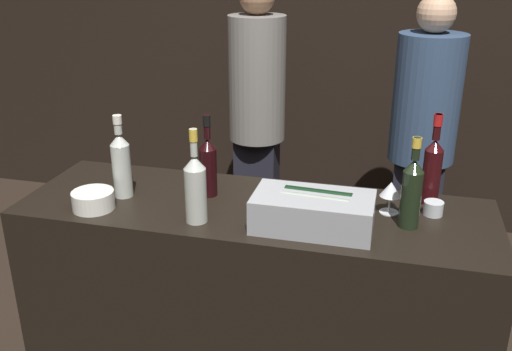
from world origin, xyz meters
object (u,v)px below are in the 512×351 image
ice_bin_with_bottles (313,210)px  red_wine_bottle_tall (432,167)px  bowl_white (93,200)px  person_in_hoodie (257,111)px  person_blond_tee (423,131)px  candle_votive (433,208)px  white_wine_bottle (121,162)px  champagne_bottle (412,191)px  wine_glass (391,191)px  red_wine_bottle_black_foil (208,164)px  rose_wine_bottle (195,186)px

ice_bin_with_bottles → red_wine_bottle_tall: red_wine_bottle_tall is taller
ice_bin_with_bottles → red_wine_bottle_tall: (0.42, 0.34, 0.08)m
bowl_white → person_in_hoodie: bearing=79.3°
person_blond_tee → bowl_white: bearing=76.3°
candle_votive → ice_bin_with_bottles: bearing=-152.7°
white_wine_bottle → champagne_bottle: bearing=0.1°
wine_glass → white_wine_bottle: size_ratio=0.37×
white_wine_bottle → red_wine_bottle_black_foil: white_wine_bottle is taller
bowl_white → champagne_bottle: champagne_bottle is taller
ice_bin_with_bottles → candle_votive: (0.43, 0.22, -0.04)m
wine_glass → person_blond_tee: 1.24m
rose_wine_bottle → red_wine_bottle_black_foil: size_ratio=1.05×
white_wine_bottle → person_blond_tee: (1.22, 1.33, -0.18)m
wine_glass → champagne_bottle: champagne_bottle is taller
rose_wine_bottle → person_blond_tee: size_ratio=0.21×
candle_votive → red_wine_bottle_black_foil: (-0.89, -0.03, 0.11)m
red_wine_bottle_black_foil → bowl_white: bearing=-148.9°
candle_votive → champagne_bottle: size_ratio=0.22×
white_wine_bottle → red_wine_bottle_black_foil: bearing=15.7°
ice_bin_with_bottles → champagne_bottle: size_ratio=1.26×
wine_glass → champagne_bottle: (0.07, -0.10, 0.05)m
candle_votive → person_in_hoodie: bearing=129.4°
bowl_white → champagne_bottle: size_ratio=0.48×
person_in_hoodie → white_wine_bottle: bearing=-13.9°
bowl_white → person_blond_tee: size_ratio=0.10×
wine_glass → candle_votive: 0.18m
bowl_white → champagne_bottle: 1.21m
rose_wine_bottle → red_wine_bottle_tall: bearing=24.7°
bowl_white → person_blond_tee: bearing=49.0°
white_wine_bottle → red_wine_bottle_tall: 1.24m
wine_glass → rose_wine_bottle: 0.74m
red_wine_bottle_tall → person_in_hoodie: person_in_hoodie is taller
person_blond_tee → champagne_bottle: bearing=113.9°
champagne_bottle → person_blond_tee: (0.08, 1.32, -0.17)m
bowl_white → white_wine_bottle: (0.06, 0.14, 0.11)m
red_wine_bottle_black_foil → person_blond_tee: size_ratio=0.20×
rose_wine_bottle → person_blond_tee: 1.71m
bowl_white → ice_bin_with_bottles: bearing=3.2°
wine_glass → red_wine_bottle_tall: 0.21m
ice_bin_with_bottles → wine_glass: 0.34m
red_wine_bottle_tall → person_in_hoodie: 1.50m
person_blond_tee → rose_wine_bottle: bearing=87.4°
bowl_white → candle_votive: size_ratio=2.20×
champagne_bottle → person_blond_tee: bearing=86.5°
wine_glass → candle_votive: (0.16, 0.02, -0.07)m
wine_glass → red_wine_bottle_tall: red_wine_bottle_tall is taller
candle_votive → person_in_hoodie: size_ratio=0.04×
champagne_bottle → person_in_hoodie: person_in_hoodie is taller
white_wine_bottle → champagne_bottle: (1.14, 0.00, -0.00)m
white_wine_bottle → person_blond_tee: size_ratio=0.20×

